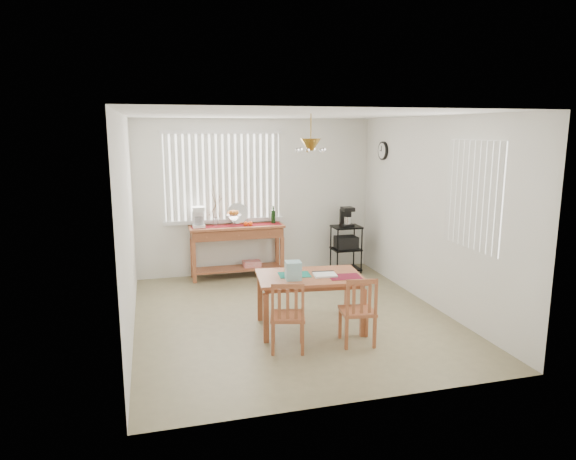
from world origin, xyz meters
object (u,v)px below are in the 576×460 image
object	(u,v)px
sideboard	(238,238)
wire_cart	(346,244)
chair_left	(288,316)
cart_items	(346,217)
chair_right	(358,311)
dining_table	(310,281)

from	to	relation	value
sideboard	wire_cart	xyz separation A→B (m)	(1.85, -0.18, -0.17)
chair_left	wire_cart	bearing A→B (deg)	57.59
sideboard	chair_left	distance (m)	3.04
wire_cart	cart_items	distance (m)	0.47
sideboard	chair_right	size ratio (longest dim) A/B	1.90
sideboard	chair_right	xyz separation A→B (m)	(0.85, -3.08, -0.25)
dining_table	chair_right	world-z (taller)	chair_right
dining_table	sideboard	bearing A→B (deg)	100.78
dining_table	chair_right	size ratio (longest dim) A/B	1.65
wire_cart	dining_table	xyz separation A→B (m)	(-1.38, -2.28, 0.12)
sideboard	dining_table	size ratio (longest dim) A/B	1.15
sideboard	dining_table	distance (m)	2.51
wire_cart	cart_items	world-z (taller)	cart_items
dining_table	chair_left	world-z (taller)	chair_left
sideboard	cart_items	distance (m)	1.88
chair_left	sideboard	bearing A→B (deg)	90.69
wire_cart	chair_left	bearing A→B (deg)	-122.41
sideboard	chair_right	world-z (taller)	sideboard
cart_items	chair_right	world-z (taller)	cart_items
chair_right	sideboard	bearing A→B (deg)	105.47
chair_left	chair_right	size ratio (longest dim) A/B	1.00
wire_cart	sideboard	bearing A→B (deg)	174.45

